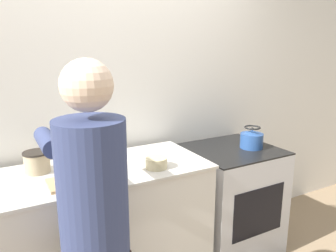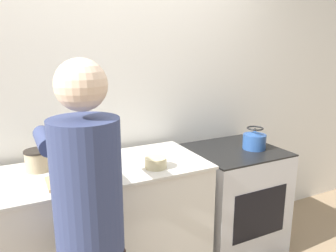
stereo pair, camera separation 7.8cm
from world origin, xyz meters
TOP-DOWN VIEW (x-y plane):
  - wall_back at (0.00, 0.73)m, footprint 8.00×0.05m
  - counter at (-0.38, 0.31)m, footprint 1.65×0.65m
  - oven at (0.85, 0.33)m, footprint 0.70×0.67m
  - person at (-0.47, -0.25)m, footprint 0.36×0.60m
  - cutting_board at (-0.44, 0.17)m, footprint 0.32×0.20m
  - knife at (-0.43, 0.17)m, footprint 0.22×0.12m
  - kettle at (0.99, 0.27)m, footprint 0.18×0.18m
  - bowl_prep at (0.07, 0.15)m, footprint 0.14×0.14m
  - canister_jar at (-0.61, 0.45)m, footprint 0.16×0.16m

SIDE VIEW (x-z plane):
  - oven at x=0.85m, z-range 0.00..0.90m
  - counter at x=-0.38m, z-range 0.00..0.94m
  - person at x=-0.47m, z-range 0.08..1.74m
  - cutting_board at x=-0.44m, z-range 0.94..0.95m
  - knife at x=-0.43m, z-range 0.95..0.96m
  - kettle at x=0.99m, z-range 0.88..1.06m
  - bowl_prep at x=0.07m, z-range 0.94..1.00m
  - canister_jar at x=-0.61m, z-range 0.94..1.07m
  - wall_back at x=0.00m, z-range 0.00..2.60m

